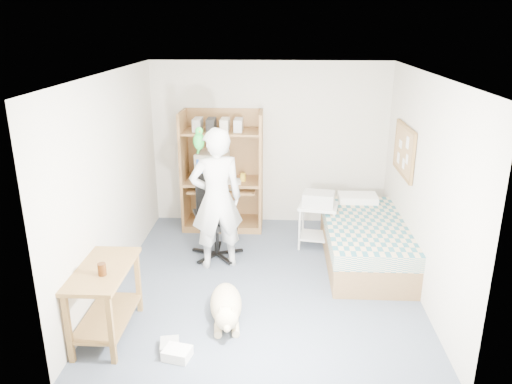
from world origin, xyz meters
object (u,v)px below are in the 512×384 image
Objects in this scene: dog at (226,306)px; printer_cart at (318,219)px; person at (217,199)px; office_chair at (215,228)px; side_desk at (105,291)px; bed at (364,241)px; computer_hutch at (223,175)px.

dog is 2.22m from printer_cart.
office_chair is at bearing -96.08° from person.
office_chair reaches higher than side_desk.
dog is (0.31, -1.58, -0.22)m from office_chair.
person is at bearing -173.29° from bed.
computer_hutch is 1.63× the size of office_chair.
person reaches higher than dog.
computer_hutch is at bearing -105.58° from person.
person is at bearing -144.35° from printer_cart.
person is at bearing -86.76° from computer_hutch.
bed reaches higher than dog.
computer_hutch is 1.35m from person.
computer_hutch reaches higher than dog.
person is at bearing -96.08° from office_chair.
person reaches higher than printer_cart.
office_chair is at bearing 93.80° from dog.
person is (0.07, -0.31, 0.52)m from office_chair.
person is 1.50m from dog.
bed is at bearing 32.50° from side_desk.
dog is (-1.68, -1.50, -0.12)m from bed.
side_desk is at bearing -125.40° from printer_cart.
printer_cart is at bearing -26.69° from computer_hutch.
bed is 2.26m from dog.
computer_hutch reaches higher than bed.
computer_hutch is 1.71× the size of dog.
printer_cart reaches higher than dog.
side_desk is 1.89m from person.
bed is 3.39m from side_desk.
bed is 0.73m from printer_cart.
printer_cart is (-0.59, 0.41, 0.13)m from bed.
dog is (0.24, -1.28, -0.74)m from person.
side_desk is 1.25m from dog.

